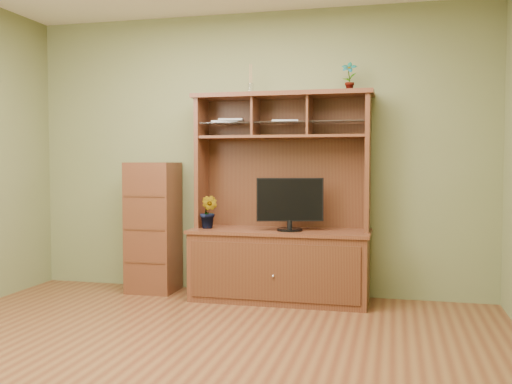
% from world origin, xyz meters
% --- Properties ---
extents(room, '(4.54, 4.04, 2.74)m').
position_xyz_m(room, '(0.00, 0.00, 1.35)').
color(room, '#582D19').
rests_on(room, ground).
extents(media_hutch, '(1.66, 0.61, 1.90)m').
position_xyz_m(media_hutch, '(0.31, 1.73, 0.52)').
color(media_hutch, '#462314').
rests_on(media_hutch, room).
extents(monitor, '(0.59, 0.23, 0.48)m').
position_xyz_m(monitor, '(0.41, 1.64, 0.90)').
color(monitor, black).
rests_on(monitor, media_hutch).
extents(orchid_plant, '(0.20, 0.18, 0.31)m').
position_xyz_m(orchid_plant, '(-0.35, 1.65, 0.80)').
color(orchid_plant, '#2A511B').
rests_on(orchid_plant, media_hutch).
extents(top_plant, '(0.15, 0.11, 0.27)m').
position_xyz_m(top_plant, '(0.92, 1.80, 2.03)').
color(top_plant, '#306423').
rests_on(top_plant, media_hutch).
extents(reed_diffuser, '(0.06, 0.06, 0.28)m').
position_xyz_m(reed_diffuser, '(0.01, 1.80, 2.01)').
color(reed_diffuser, silver).
rests_on(reed_diffuser, media_hutch).
extents(magazines, '(0.86, 0.25, 0.04)m').
position_xyz_m(magazines, '(-0.04, 1.80, 1.65)').
color(magazines, '#B4B3B9').
rests_on(magazines, media_hutch).
extents(side_cabinet, '(0.45, 0.41, 1.26)m').
position_xyz_m(side_cabinet, '(-0.97, 1.78, 0.63)').
color(side_cabinet, '#462314').
rests_on(side_cabinet, room).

